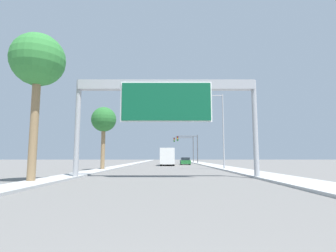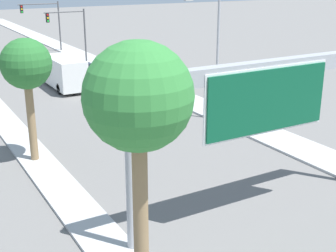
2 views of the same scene
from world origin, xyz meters
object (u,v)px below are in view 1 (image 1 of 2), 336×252
(traffic_light_mid_block, at_px, (188,145))
(car_far_right, at_px, (186,161))
(palm_tree_foreground, at_px, (39,63))
(sign_gantry, at_px, (168,98))
(car_far_left, at_px, (169,161))
(truck_box_primary, at_px, (169,157))
(street_lamp_right, at_px, (221,124))
(traffic_light_near_intersection, at_px, (192,144))
(palm_tree_background, at_px, (105,121))

(traffic_light_mid_block, bearing_deg, car_far_right, -95.18)
(palm_tree_foreground, bearing_deg, sign_gantry, 23.57)
(car_far_right, bearing_deg, sign_gantry, -96.05)
(car_far_right, distance_m, car_far_left, 8.88)
(truck_box_primary, xyz_separation_m, traffic_light_mid_block, (5.05, 21.47, 3.12))
(car_far_left, bearing_deg, traffic_light_mid_block, 60.52)
(street_lamp_right, bearing_deg, car_far_left, 102.90)
(car_far_right, distance_m, traffic_light_mid_block, 17.63)
(truck_box_primary, height_order, street_lamp_right, street_lamp_right)
(car_far_left, distance_m, traffic_light_near_intersection, 6.50)
(car_far_right, height_order, palm_tree_foreground, palm_tree_foreground)
(car_far_right, height_order, palm_tree_background, palm_tree_background)
(traffic_light_near_intersection, relative_size, street_lamp_right, 0.71)
(palm_tree_foreground, bearing_deg, street_lamp_right, 48.78)
(car_far_right, distance_m, traffic_light_near_intersection, 8.20)
(sign_gantry, distance_m, traffic_light_near_intersection, 40.48)
(traffic_light_near_intersection, relative_size, traffic_light_mid_block, 0.95)
(car_far_right, bearing_deg, traffic_light_near_intersection, 76.51)
(car_far_left, bearing_deg, car_far_right, -66.80)
(traffic_light_near_intersection, bearing_deg, palm_tree_background, -113.61)
(truck_box_primary, bearing_deg, traffic_light_near_intersection, 65.60)
(traffic_light_near_intersection, distance_m, palm_tree_foreground, 45.50)
(traffic_light_near_intersection, height_order, palm_tree_background, palm_tree_background)
(car_far_left, height_order, palm_tree_foreground, palm_tree_foreground)
(car_far_right, height_order, truck_box_primary, truck_box_primary)
(truck_box_primary, relative_size, palm_tree_background, 1.19)
(traffic_light_mid_block, distance_m, street_lamp_right, 37.27)
(palm_tree_foreground, height_order, street_lamp_right, street_lamp_right)
(traffic_light_mid_block, relative_size, palm_tree_background, 0.94)
(street_lamp_right, bearing_deg, palm_tree_background, -173.86)
(sign_gantry, relative_size, car_far_right, 3.06)
(palm_tree_background, bearing_deg, truck_box_primary, 66.91)
(sign_gantry, relative_size, palm_tree_background, 1.82)
(palm_tree_foreground, bearing_deg, traffic_light_mid_block, 76.52)
(sign_gantry, xyz_separation_m, car_far_left, (0.00, 41.19, -5.10))
(sign_gantry, distance_m, palm_tree_foreground, 8.61)
(sign_gantry, height_order, traffic_light_near_intersection, sign_gantry)
(palm_tree_foreground, bearing_deg, traffic_light_near_intersection, 73.39)
(palm_tree_foreground, distance_m, palm_tree_background, 14.88)
(car_far_right, relative_size, car_far_left, 0.94)
(car_far_right, xyz_separation_m, traffic_light_near_intersection, (1.70, 7.10, 3.73))
(truck_box_primary, height_order, palm_tree_foreground, palm_tree_foreground)
(car_far_right, xyz_separation_m, traffic_light_mid_block, (1.55, 17.10, 4.00))
(truck_box_primary, xyz_separation_m, traffic_light_near_intersection, (5.20, 11.47, 2.85))
(palm_tree_foreground, relative_size, street_lamp_right, 0.98)
(truck_box_primary, bearing_deg, traffic_light_mid_block, 76.77)
(traffic_light_mid_block, relative_size, palm_tree_foreground, 0.76)
(traffic_light_mid_block, bearing_deg, traffic_light_near_intersection, -89.12)
(car_far_right, distance_m, palm_tree_background, 24.71)
(car_far_left, xyz_separation_m, traffic_light_mid_block, (5.05, 8.93, 4.01))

